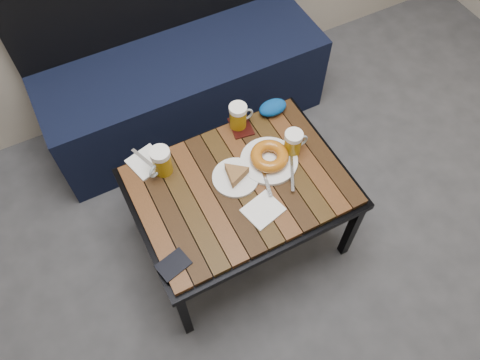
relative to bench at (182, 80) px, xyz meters
name	(u,v)px	position (x,y,z in m)	size (l,w,h in m)	color
bench	(182,80)	(0.00, 0.00, 0.00)	(1.40, 0.50, 0.95)	black
cafe_table	(240,190)	(-0.08, -0.80, 0.16)	(0.84, 0.62, 0.47)	black
beer_mug_left	(161,162)	(-0.32, -0.60, 0.26)	(0.12, 0.10, 0.12)	#946D0B
beer_mug_centre	(239,116)	(0.05, -0.54, 0.26)	(0.11, 0.07, 0.12)	#946D0B
beer_mug_right	(293,143)	(0.18, -0.76, 0.26)	(0.11, 0.07, 0.12)	#946D0B
plate_pie	(236,176)	(-0.08, -0.77, 0.22)	(0.18, 0.18, 0.05)	white
plate_bagel	(269,158)	(0.07, -0.76, 0.23)	(0.24, 0.29, 0.06)	white
napkin_left	(147,162)	(-0.36, -0.54, 0.20)	(0.16, 0.16, 0.01)	white
napkin_right	(263,210)	(-0.06, -0.94, 0.20)	(0.16, 0.14, 0.01)	white
passport_navy	(173,265)	(-0.44, -0.99, 0.20)	(0.08, 0.11, 0.01)	black
passport_burgundy	(241,126)	(0.05, -0.55, 0.20)	(0.08, 0.12, 0.01)	black
knit_pouch	(273,108)	(0.21, -0.54, 0.23)	(0.13, 0.08, 0.05)	#051588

